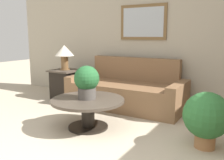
# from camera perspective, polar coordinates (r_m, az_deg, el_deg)

# --- Properties ---
(wall_back) EXTENTS (7.96, 0.09, 2.60)m
(wall_back) POSITION_cam_1_polar(r_m,az_deg,el_deg) (5.05, 13.44, 9.07)
(wall_back) COLOR #B2A893
(wall_back) RESTS_ON ground_plane
(couch_main) EXTENTS (2.23, 0.98, 0.94)m
(couch_main) POSITION_cam_1_polar(r_m,az_deg,el_deg) (4.88, 3.35, -2.66)
(couch_main) COLOR brown
(couch_main) RESTS_ON ground_plane
(coffee_table) EXTENTS (1.09, 1.09, 0.45)m
(coffee_table) POSITION_cam_1_polar(r_m,az_deg,el_deg) (3.77, -5.53, -6.14)
(coffee_table) COLOR black
(coffee_table) RESTS_ON ground_plane
(side_table) EXTENTS (0.58, 0.58, 0.63)m
(side_table) POSITION_cam_1_polar(r_m,az_deg,el_deg) (5.62, -10.62, -0.83)
(side_table) COLOR black
(side_table) RESTS_ON ground_plane
(table_lamp) EXTENTS (0.42, 0.42, 0.54)m
(table_lamp) POSITION_cam_1_polar(r_m,az_deg,el_deg) (5.53, -10.86, 6.15)
(table_lamp) COLOR brown
(table_lamp) RESTS_ON side_table
(potted_plant_on_table) EXTENTS (0.38, 0.38, 0.50)m
(potted_plant_on_table) POSITION_cam_1_polar(r_m,az_deg,el_deg) (3.70, -5.80, -0.24)
(potted_plant_on_table) COLOR #4C4742
(potted_plant_on_table) RESTS_ON coffee_table
(potted_plant_floor) EXTENTS (0.57, 0.57, 0.71)m
(potted_plant_floor) POSITION_cam_1_polar(r_m,az_deg,el_deg) (3.29, 20.79, -7.86)
(potted_plant_floor) COLOR #9E6B42
(potted_plant_floor) RESTS_ON ground_plane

